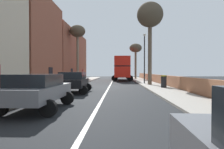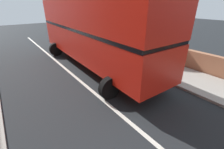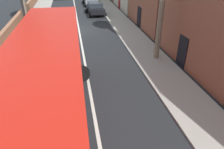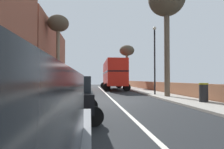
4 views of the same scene
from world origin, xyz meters
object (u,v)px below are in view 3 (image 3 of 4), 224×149
at_px(double_decker_bus, 50,81).
at_px(litter_bin_right, 28,20).
at_px(parked_car_black_left_1, 95,8).
at_px(parked_car_grey_left_0, 90,0).

height_order(double_decker_bus, litter_bin_right, double_decker_bus).
relative_size(double_decker_bus, parked_car_black_left_1, 2.63).
bearing_deg(parked_car_grey_left_0, litter_bin_right, 52.77).
xyz_separation_m(double_decker_bus, parked_car_grey_left_0, (-4.20, -26.83, -1.46)).
xyz_separation_m(parked_car_grey_left_0, parked_car_black_left_1, (0.00, 6.54, 0.03)).
distance_m(double_decker_bus, parked_car_grey_left_0, 27.20).
height_order(double_decker_bus, parked_car_grey_left_0, double_decker_bus).
bearing_deg(double_decker_bus, parked_car_grey_left_0, -98.90).
distance_m(double_decker_bus, parked_car_black_left_1, 20.77).
height_order(parked_car_grey_left_0, litter_bin_right, parked_car_grey_left_0).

